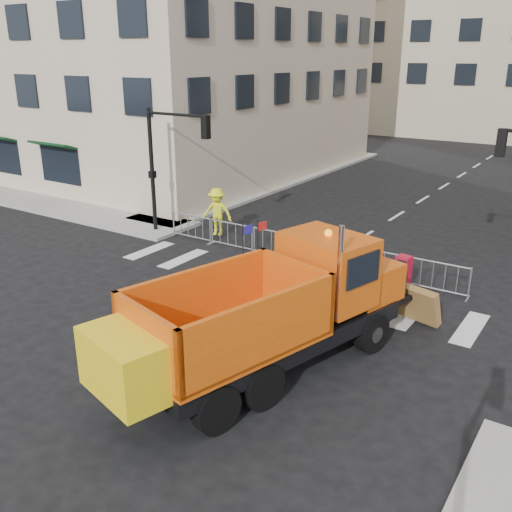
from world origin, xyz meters
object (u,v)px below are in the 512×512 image
Objects in this scene: newspaper_box at (403,272)px; plow_truck at (267,311)px; cop_b at (342,297)px; cop_a at (372,284)px; cop_c at (346,276)px; worker at (217,212)px.

plow_truck is at bearing -89.19° from newspaper_box.
cop_b is at bearing 9.61° from plow_truck.
newspaper_box is at bearing -95.16° from cop_a.
cop_c is at bearing 2.32° from cop_a.
newspaper_box is (1.02, 6.83, -0.98)m from plow_truck.
cop_b is 3.35m from newspaper_box.
newspaper_box is at bearing 6.70° from plow_truck.
cop_c is 2.39m from newspaper_box.
plow_truck is 4.98× the size of cop_c.
cop_a is 9.08m from worker.
newspaper_box is (1.10, 2.10, -0.31)m from cop_c.
cop_c is at bearing 16.18° from plow_truck.
worker is (-7.65, 8.12, -0.51)m from plow_truck.
plow_truck is 4.96× the size of worker.
newspaper_box is (8.67, -1.29, -0.47)m from worker.
cop_c is (-0.43, 1.18, 0.17)m from cop_b.
worker reaches higher than cop_a.
worker is 8.77m from newspaper_box.
worker reaches higher than cop_c.
cop_c is 1.00× the size of worker.
plow_truck reaches higher than worker.
cop_a reaches higher than newspaper_box.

